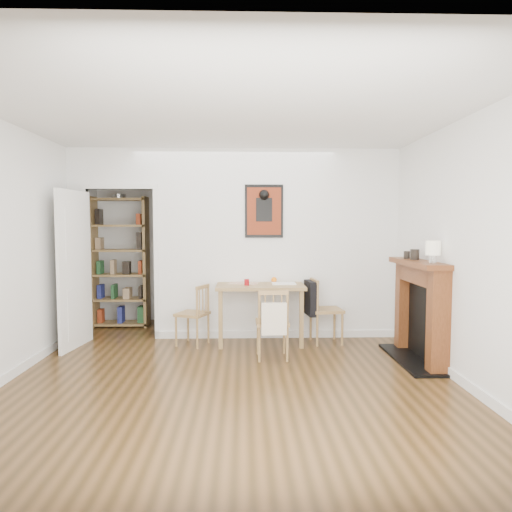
{
  "coord_description": "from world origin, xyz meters",
  "views": [
    {
      "loc": [
        0.12,
        -4.88,
        1.57
      ],
      "look_at": [
        0.27,
        0.6,
        1.19
      ],
      "focal_mm": 32.0,
      "sensor_mm": 36.0,
      "label": 1
    }
  ],
  "objects_px": {
    "ceramic_jar_b": "(407,255)",
    "bookshelf": "(120,263)",
    "ceramic_jar_a": "(415,255)",
    "orange_fruit": "(274,280)",
    "mantel_lamp": "(433,249)",
    "chair_left": "(192,315)",
    "dining_table": "(260,291)",
    "notebook": "(284,283)",
    "red_glass": "(247,282)",
    "chair_right": "(325,310)",
    "fireplace": "(421,308)",
    "chair_front": "(272,323)"
  },
  "relations": [
    {
      "from": "ceramic_jar_b",
      "to": "bookshelf",
      "type": "bearing_deg",
      "value": 157.09
    },
    {
      "from": "bookshelf",
      "to": "ceramic_jar_a",
      "type": "distance_m",
      "value": 4.29
    },
    {
      "from": "orange_fruit",
      "to": "mantel_lamp",
      "type": "height_order",
      "value": "mantel_lamp"
    },
    {
      "from": "chair_left",
      "to": "orange_fruit",
      "type": "bearing_deg",
      "value": 12.37
    },
    {
      "from": "dining_table",
      "to": "chair_left",
      "type": "xyz_separation_m",
      "value": [
        -0.89,
        -0.09,
        -0.29
      ]
    },
    {
      "from": "chair_left",
      "to": "ceramic_jar_b",
      "type": "height_order",
      "value": "ceramic_jar_b"
    },
    {
      "from": "notebook",
      "to": "ceramic_jar_b",
      "type": "xyz_separation_m",
      "value": [
        1.43,
        -0.58,
        0.42
      ]
    },
    {
      "from": "ceramic_jar_b",
      "to": "mantel_lamp",
      "type": "bearing_deg",
      "value": -85.8
    },
    {
      "from": "bookshelf",
      "to": "orange_fruit",
      "type": "xyz_separation_m",
      "value": [
        2.31,
        -0.9,
        -0.16
      ]
    },
    {
      "from": "dining_table",
      "to": "bookshelf",
      "type": "bearing_deg",
      "value": 153.52
    },
    {
      "from": "mantel_lamp",
      "to": "ceramic_jar_b",
      "type": "xyz_separation_m",
      "value": [
        -0.05,
        0.64,
        -0.1
      ]
    },
    {
      "from": "mantel_lamp",
      "to": "red_glass",
      "type": "bearing_deg",
      "value": 150.62
    },
    {
      "from": "dining_table",
      "to": "chair_right",
      "type": "relative_size",
      "value": 1.33
    },
    {
      "from": "fireplace",
      "to": "notebook",
      "type": "height_order",
      "value": "fireplace"
    },
    {
      "from": "bookshelf",
      "to": "dining_table",
      "type": "bearing_deg",
      "value": -26.48
    },
    {
      "from": "chair_right",
      "to": "notebook",
      "type": "bearing_deg",
      "value": 174.67
    },
    {
      "from": "chair_left",
      "to": "ceramic_jar_b",
      "type": "relative_size",
      "value": 8.68
    },
    {
      "from": "chair_right",
      "to": "fireplace",
      "type": "relative_size",
      "value": 0.69
    },
    {
      "from": "fireplace",
      "to": "ceramic_jar_b",
      "type": "distance_m",
      "value": 0.66
    },
    {
      "from": "chair_right",
      "to": "orange_fruit",
      "type": "height_order",
      "value": "chair_right"
    },
    {
      "from": "chair_right",
      "to": "orange_fruit",
      "type": "bearing_deg",
      "value": 163.62
    },
    {
      "from": "red_glass",
      "to": "notebook",
      "type": "xyz_separation_m",
      "value": [
        0.49,
        0.11,
        -0.03
      ]
    },
    {
      "from": "fireplace",
      "to": "mantel_lamp",
      "type": "bearing_deg",
      "value": -95.0
    },
    {
      "from": "orange_fruit",
      "to": "ceramic_jar_b",
      "type": "distance_m",
      "value": 1.75
    },
    {
      "from": "dining_table",
      "to": "chair_front",
      "type": "relative_size",
      "value": 1.39
    },
    {
      "from": "red_glass",
      "to": "orange_fruit",
      "type": "xyz_separation_m",
      "value": [
        0.37,
        0.26,
        -0.0
      ]
    },
    {
      "from": "ceramic_jar_a",
      "to": "notebook",
      "type": "bearing_deg",
      "value": 152.93
    },
    {
      "from": "chair_left",
      "to": "chair_front",
      "type": "xyz_separation_m",
      "value": [
        1.0,
        -0.63,
        0.02
      ]
    },
    {
      "from": "red_glass",
      "to": "orange_fruit",
      "type": "bearing_deg",
      "value": 34.77
    },
    {
      "from": "red_glass",
      "to": "chair_left",
      "type": "bearing_deg",
      "value": 178.32
    },
    {
      "from": "orange_fruit",
      "to": "ceramic_jar_a",
      "type": "height_order",
      "value": "ceramic_jar_a"
    },
    {
      "from": "orange_fruit",
      "to": "mantel_lamp",
      "type": "distance_m",
      "value": 2.15
    },
    {
      "from": "chair_front",
      "to": "orange_fruit",
      "type": "relative_size",
      "value": 10.74
    },
    {
      "from": "chair_front",
      "to": "chair_left",
      "type": "bearing_deg",
      "value": 147.7
    },
    {
      "from": "dining_table",
      "to": "bookshelf",
      "type": "height_order",
      "value": "bookshelf"
    },
    {
      "from": "bookshelf",
      "to": "ceramic_jar_b",
      "type": "bearing_deg",
      "value": -22.91
    },
    {
      "from": "dining_table",
      "to": "bookshelf",
      "type": "distance_m",
      "value": 2.38
    },
    {
      "from": "chair_front",
      "to": "fireplace",
      "type": "bearing_deg",
      "value": -4.26
    },
    {
      "from": "chair_front",
      "to": "bookshelf",
      "type": "xyz_separation_m",
      "value": [
        -2.23,
        1.78,
        0.56
      ]
    },
    {
      "from": "chair_right",
      "to": "red_glass",
      "type": "xyz_separation_m",
      "value": [
        -1.03,
        -0.06,
        0.38
      ]
    },
    {
      "from": "chair_left",
      "to": "fireplace",
      "type": "xyz_separation_m",
      "value": [
        2.71,
        -0.76,
        0.22
      ]
    },
    {
      "from": "chair_front",
      "to": "ceramic_jar_a",
      "type": "height_order",
      "value": "ceramic_jar_a"
    },
    {
      "from": "chair_right",
      "to": "notebook",
      "type": "height_order",
      "value": "chair_right"
    },
    {
      "from": "chair_front",
      "to": "ceramic_jar_a",
      "type": "relative_size",
      "value": 6.69
    },
    {
      "from": "chair_front",
      "to": "fireplace",
      "type": "distance_m",
      "value": 1.72
    },
    {
      "from": "notebook",
      "to": "red_glass",
      "type": "bearing_deg",
      "value": -166.88
    },
    {
      "from": "chair_front",
      "to": "orange_fruit",
      "type": "xyz_separation_m",
      "value": [
        0.08,
        0.87,
        0.4
      ]
    },
    {
      "from": "chair_right",
      "to": "ceramic_jar_a",
      "type": "distance_m",
      "value": 1.39
    },
    {
      "from": "notebook",
      "to": "mantel_lamp",
      "type": "xyz_separation_m",
      "value": [
        1.48,
        -1.22,
        0.52
      ]
    },
    {
      "from": "red_glass",
      "to": "dining_table",
      "type": "bearing_deg",
      "value": 31.41
    }
  ]
}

